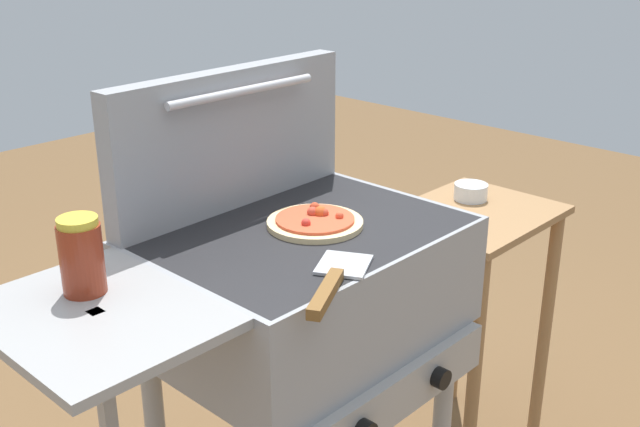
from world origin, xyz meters
TOP-DOWN VIEW (x-y plane):
  - grill at (-0.01, -0.00)m, footprint 0.96×0.53m
  - grill_lid_open at (0.00, 0.21)m, footprint 0.63×0.09m
  - pizza_pepperoni at (0.03, -0.00)m, footprint 0.20×0.20m
  - sauce_jar at (-0.45, 0.07)m, footprint 0.07×0.07m
  - spatula at (-0.14, -0.22)m, footprint 0.26×0.17m
  - prep_table at (0.66, 0.00)m, footprint 0.44×0.36m
  - topping_bowl_near at (0.73, 0.06)m, footprint 0.09×0.09m

SIDE VIEW (x-z plane):
  - prep_table at x=0.66m, z-range 0.16..0.92m
  - grill at x=-0.01m, z-range 0.31..1.21m
  - topping_bowl_near at x=0.73m, z-range 0.75..0.80m
  - spatula at x=-0.14m, z-range 0.90..0.92m
  - pizza_pepperoni at x=0.03m, z-range 0.89..0.93m
  - sauce_jar at x=-0.45m, z-range 0.90..1.03m
  - grill_lid_open at x=0.00m, z-range 0.90..1.20m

